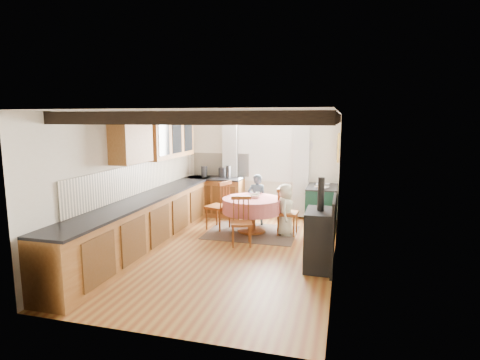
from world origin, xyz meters
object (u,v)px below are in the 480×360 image
(dining_table, at_px, (252,216))
(cup, at_px, (258,194))
(aga_range, at_px, (322,206))
(chair_left, at_px, (218,205))
(child_far, at_px, (257,200))
(child_right, at_px, (285,210))
(chair_right, at_px, (288,211))
(chair_near, at_px, (241,222))
(cast_iron_stove, at_px, (320,223))

(dining_table, bearing_deg, cup, 70.61)
(cup, bearing_deg, aga_range, 26.18)
(chair_left, distance_m, cup, 0.87)
(child_far, relative_size, child_right, 1.08)
(chair_right, relative_size, child_right, 0.92)
(dining_table, bearing_deg, child_right, 1.69)
(chair_right, bearing_deg, chair_left, 90.51)
(chair_right, xyz_separation_m, aga_range, (0.62, 0.78, -0.03))
(dining_table, relative_size, chair_left, 1.15)
(chair_left, distance_m, aga_range, 2.22)
(dining_table, height_order, aga_range, aga_range)
(chair_left, relative_size, aga_range, 1.06)
(chair_right, bearing_deg, chair_near, 142.51)
(chair_near, xyz_separation_m, cup, (0.08, 1.03, 0.32))
(chair_near, height_order, chair_right, chair_right)
(aga_range, distance_m, child_far, 1.39)
(cast_iron_stove, bearing_deg, chair_right, 114.10)
(chair_near, height_order, child_far, child_far)
(child_far, height_order, child_right, child_far)
(dining_table, xyz_separation_m, cup, (0.07, 0.21, 0.41))
(chair_right, xyz_separation_m, cast_iron_stove, (0.73, -1.63, 0.23))
(dining_table, xyz_separation_m, aga_range, (1.34, 0.83, 0.09))
(cup, bearing_deg, chair_near, -94.18)
(cast_iron_stove, distance_m, child_far, 2.65)
(aga_range, bearing_deg, child_far, -171.46)
(chair_right, height_order, child_far, child_far)
(chair_near, relative_size, child_far, 0.80)
(chair_right, height_order, cast_iron_stove, cast_iron_stove)
(chair_near, bearing_deg, child_far, 73.67)
(chair_left, distance_m, child_right, 1.43)
(chair_near, distance_m, chair_right, 1.13)
(chair_near, distance_m, child_right, 1.08)
(aga_range, bearing_deg, chair_left, -160.52)
(chair_left, height_order, cast_iron_stove, cast_iron_stove)
(cast_iron_stove, bearing_deg, chair_left, 142.88)
(chair_right, distance_m, cast_iron_stove, 1.80)
(child_right, bearing_deg, child_far, 48.52)
(dining_table, height_order, cup, cup)
(dining_table, relative_size, aga_range, 1.22)
(aga_range, relative_size, cast_iron_stove, 0.68)
(aga_range, relative_size, child_far, 0.87)
(chair_right, height_order, cup, chair_right)
(aga_range, height_order, child_far, child_far)
(aga_range, xyz_separation_m, child_far, (-1.37, -0.21, 0.11))
(chair_right, relative_size, cast_iron_stove, 0.67)
(dining_table, xyz_separation_m, cast_iron_stove, (1.45, -1.57, 0.35))
(dining_table, height_order, chair_near, chair_near)
(chair_left, relative_size, child_right, 1.00)
(dining_table, bearing_deg, child_far, 93.16)
(chair_left, bearing_deg, aga_range, 127.00)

